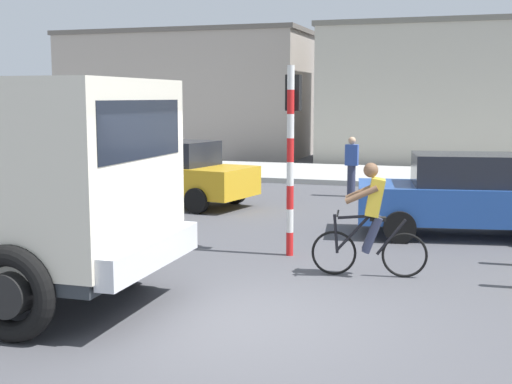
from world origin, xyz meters
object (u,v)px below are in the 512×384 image
Objects in this scene: car_white_mid at (173,172)px; traffic_light_pole at (292,134)px; car_red_near at (465,194)px; cyclist at (371,220)px; pedestrian_near_kerb at (352,165)px.

traffic_light_pole is at bearing -46.60° from car_white_mid.
traffic_light_pole is at bearing -137.86° from car_red_near.
cyclist reaches higher than car_white_mid.
cyclist is 2.19m from traffic_light_pole.
traffic_light_pole is 6.27m from car_white_mid.
car_red_near is at bearing -57.03° from pedestrian_near_kerb.
pedestrian_near_kerb is (-0.21, 7.19, -1.22)m from traffic_light_pole.
car_white_mid is at bearing -145.78° from pedestrian_near_kerb.
cyclist is at bearing -34.82° from traffic_light_pole.
car_white_mid is at bearing 136.09° from cyclist.
pedestrian_near_kerb reaches higher than car_red_near.
car_red_near is (1.30, 3.58, -0.05)m from cyclist.
cyclist is 1.06× the size of pedestrian_near_kerb.
car_white_mid is 4.85m from pedestrian_near_kerb.
pedestrian_near_kerb is (-1.71, 8.24, -0.02)m from cyclist.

